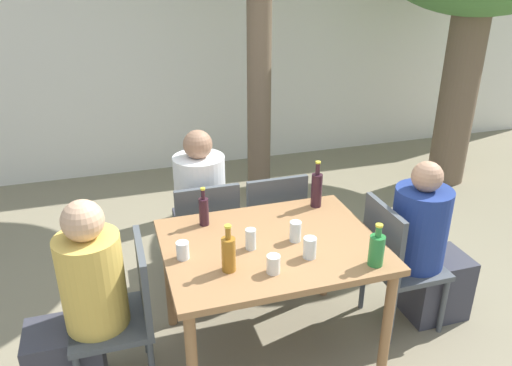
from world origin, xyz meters
TOP-DOWN VIEW (x-y plane):
  - ground_plane at (0.00, 0.00)m, footprint 30.00×30.00m
  - cafe_building_wall at (0.00, 3.26)m, footprint 10.00×0.08m
  - dining_table_front at (0.00, 0.00)m, footprint 1.24×0.95m
  - patio_chair_0 at (-0.85, 0.00)m, footprint 0.44×0.44m
  - patio_chair_1 at (0.85, 0.00)m, footprint 0.44×0.44m
  - patio_chair_2 at (-0.25, 0.71)m, footprint 0.44×0.44m
  - patio_chair_3 at (0.25, 0.71)m, footprint 0.44×0.44m
  - person_seated_0 at (-1.09, -0.00)m, footprint 0.57×0.34m
  - person_seated_1 at (1.09, -0.00)m, footprint 0.58×0.36m
  - person_seated_2 at (-0.25, 0.94)m, footprint 0.36×0.58m
  - amber_bottle_0 at (-0.30, -0.20)m, footprint 0.07×0.07m
  - wine_bottle_1 at (-0.33, 0.33)m, footprint 0.06×0.06m
  - wine_bottle_2 at (0.43, 0.36)m, footprint 0.07×0.07m
  - green_bottle_3 at (0.46, -0.38)m, footprint 0.08×0.08m
  - drinking_glass_0 at (0.15, -0.21)m, footprint 0.07×0.07m
  - drinking_glass_1 at (-0.13, -0.02)m, footprint 0.06×0.06m
  - drinking_glass_2 at (-0.51, -0.01)m, footprint 0.07×0.07m
  - drinking_glass_3 at (-0.09, -0.28)m, footprint 0.07×0.07m
  - drinking_glass_4 at (0.14, -0.02)m, footprint 0.07×0.07m

SIDE VIEW (x-z plane):
  - ground_plane at x=0.00m, z-range 0.00..0.00m
  - patio_chair_0 at x=-0.85m, z-range 0.06..0.96m
  - patio_chair_1 at x=0.85m, z-range 0.06..0.96m
  - patio_chair_2 at x=-0.25m, z-range 0.06..0.96m
  - patio_chair_3 at x=0.25m, z-range 0.06..0.96m
  - person_seated_1 at x=1.09m, z-range -0.06..1.10m
  - person_seated_0 at x=-1.09m, z-range -0.06..1.13m
  - person_seated_2 at x=-0.25m, z-range -0.06..1.15m
  - dining_table_front at x=0.00m, z-range 0.30..1.08m
  - drinking_glass_2 at x=-0.51m, z-range 0.78..0.88m
  - drinking_glass_3 at x=-0.09m, z-range 0.78..0.88m
  - drinking_glass_0 at x=0.15m, z-range 0.78..0.90m
  - drinking_glass_1 at x=-0.13m, z-range 0.78..0.90m
  - drinking_glass_4 at x=0.14m, z-range 0.78..0.90m
  - green_bottle_3 at x=0.46m, z-range 0.75..1.00m
  - wine_bottle_1 at x=-0.33m, z-range 0.75..1.00m
  - amber_bottle_0 at x=-0.30m, z-range 0.75..1.02m
  - wine_bottle_2 at x=0.43m, z-range 0.74..1.06m
  - cafe_building_wall at x=0.00m, z-range 0.00..2.80m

